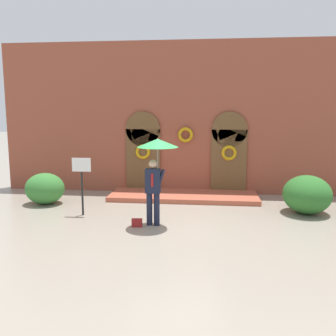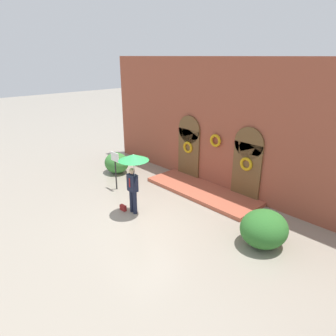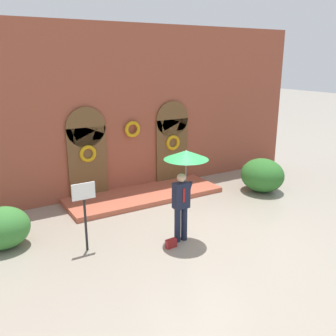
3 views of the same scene
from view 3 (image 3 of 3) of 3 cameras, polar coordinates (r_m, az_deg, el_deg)
The scene contains 7 objects.
ground_plane at distance 10.24m, azimuth 4.31°, elevation -9.73°, with size 80.00×80.00×0.00m, color gray.
building_facade at distance 12.94m, azimuth -6.08°, elevation 8.20°, with size 14.00×2.30×5.60m.
person_with_umbrella at distance 9.14m, azimuth 2.58°, elevation -0.07°, with size 1.10×1.10×2.36m.
handbag at distance 9.41m, azimuth 0.47°, elevation -11.41°, with size 0.28×0.12×0.22m, color maroon.
sign_post at distance 9.07m, azimuth -12.61°, elevation -5.61°, with size 0.56×0.06×1.72m.
shrub_left at distance 10.09m, azimuth -23.87°, elevation -8.35°, with size 1.29×1.16×1.04m, color #387A33.
shrub_right at distance 13.45m, azimuth 14.17°, elevation -1.07°, with size 1.43×1.55×1.16m, color #2D6B28.
Camera 3 is at (-5.32, -7.50, 4.50)m, focal length 40.00 mm.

